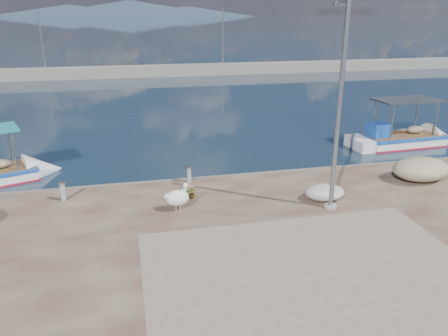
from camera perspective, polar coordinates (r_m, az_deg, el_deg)
ground at (r=14.36m, az=3.38°, el=-9.94°), size 1400.00×1400.00×0.00m
quay_patch at (r=12.03m, az=12.21°, el=-14.05°), size 9.00×7.00×0.01m
breakwater at (r=52.49m, az=-8.92°, el=12.43°), size 120.00×2.20×7.50m
mountains at (r=662.02m, az=-12.74°, el=19.55°), size 370.00×280.00×22.00m
boat_right at (r=26.54m, az=22.06°, el=3.30°), size 6.42×2.42×3.04m
pelican at (r=15.32m, az=-6.03°, el=-3.85°), size 1.11×0.71×1.06m
lamp_post at (r=15.08m, az=14.66°, el=6.45°), size 0.44×0.96×7.00m
bollard_near at (r=17.85m, az=-4.57°, el=-0.74°), size 0.23×0.23×0.69m
bollard_far at (r=17.14m, az=-20.32°, el=-2.75°), size 0.25×0.25×0.75m
potted_plant at (r=16.38m, az=-4.17°, el=-3.26°), size 0.46×0.43×0.43m
net_pile_d at (r=16.64m, az=13.02°, el=-3.13°), size 1.49×1.12×0.56m
net_pile_c at (r=19.76m, az=24.36°, el=-0.14°), size 2.42×1.73×0.95m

